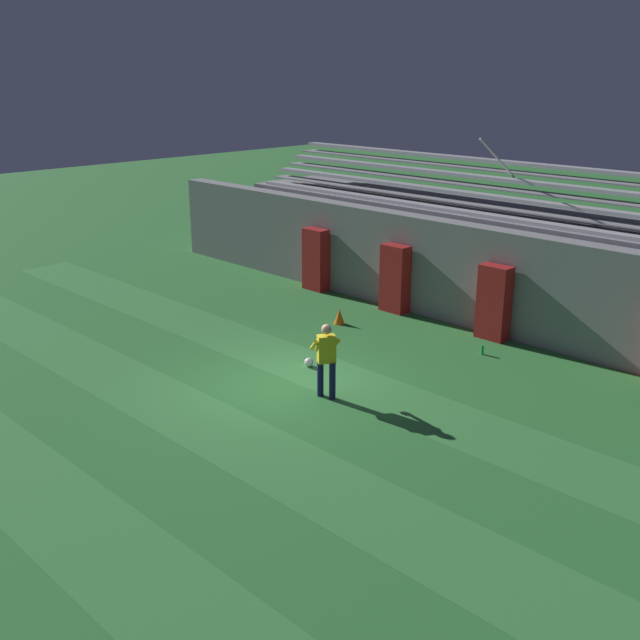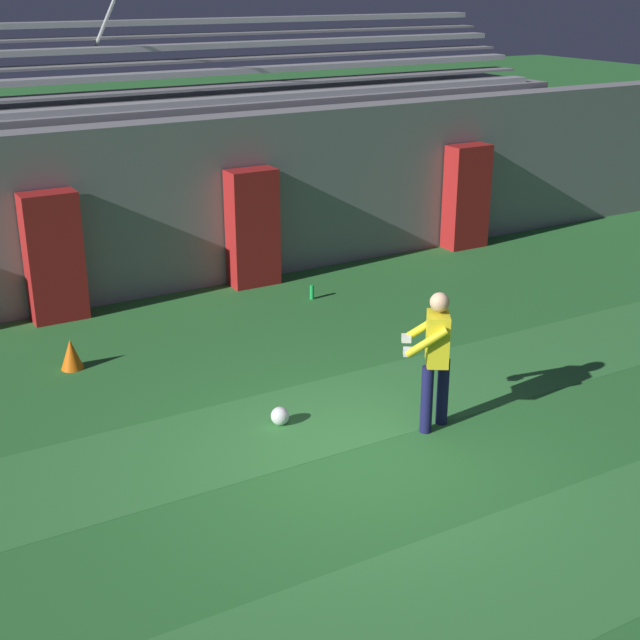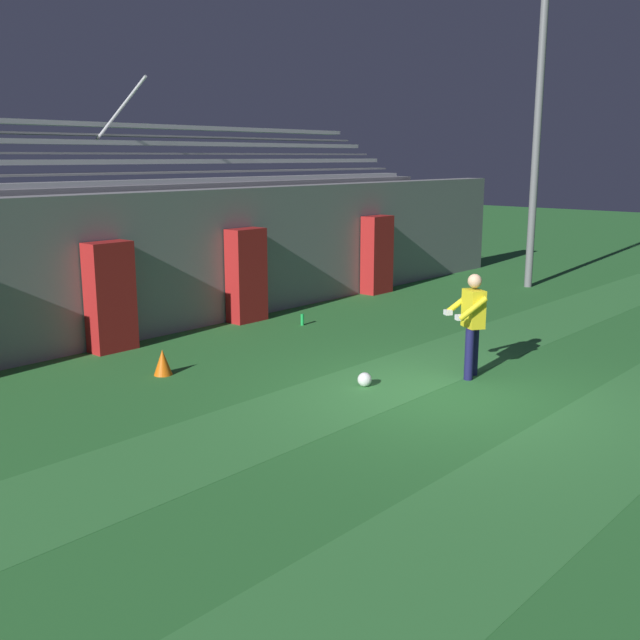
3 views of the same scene
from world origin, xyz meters
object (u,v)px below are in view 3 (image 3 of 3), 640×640
at_px(goalkeeper, 472,319).
at_px(floodlight_pole, 540,84).
at_px(padding_pillar_far_right, 377,255).
at_px(water_bottle, 302,320).
at_px(soccer_ball, 365,379).
at_px(padding_pillar_gate_left, 110,297).
at_px(traffic_cone, 163,362).
at_px(padding_pillar_gate_right, 246,275).

bearing_deg(goalkeeper, floodlight_pole, 20.74).
distance_m(padding_pillar_far_right, water_bottle, 4.33).
distance_m(padding_pillar_far_right, floodlight_pole, 6.06).
xyz_separation_m(goalkeeper, soccer_ball, (-1.51, 0.95, -0.84)).
distance_m(padding_pillar_gate_left, traffic_cone, 2.14).
xyz_separation_m(padding_pillar_far_right, water_bottle, (-4.08, -1.17, -0.87)).
height_order(goalkeeper, traffic_cone, goalkeeper).
height_order(padding_pillar_far_right, goalkeeper, padding_pillar_far_right).
relative_size(padding_pillar_gate_left, goalkeeper, 1.19).
bearing_deg(traffic_cone, padding_pillar_gate_left, 79.72).
bearing_deg(padding_pillar_gate_right, traffic_cone, -151.93).
height_order(padding_pillar_gate_right, water_bottle, padding_pillar_gate_right).
height_order(traffic_cone, water_bottle, traffic_cone).
height_order(floodlight_pole, water_bottle, floodlight_pole).
xyz_separation_m(soccer_ball, water_bottle, (2.49, 3.63, 0.01)).
xyz_separation_m(padding_pillar_gate_right, water_bottle, (0.48, -1.17, -0.87)).
height_order(padding_pillar_far_right, traffic_cone, padding_pillar_far_right).
height_order(floodlight_pole, traffic_cone, floodlight_pole).
relative_size(goalkeeper, traffic_cone, 3.98).
bearing_deg(padding_pillar_gate_right, soccer_ball, -112.74).
bearing_deg(soccer_ball, padding_pillar_gate_right, 67.26).
height_order(goalkeeper, soccer_ball, goalkeeper).
bearing_deg(water_bottle, soccer_ball, -124.48).
relative_size(floodlight_pole, soccer_ball, 38.19).
relative_size(floodlight_pole, water_bottle, 35.01).
bearing_deg(padding_pillar_gate_right, water_bottle, -67.58).
distance_m(padding_pillar_gate_left, padding_pillar_far_right, 7.89).
height_order(padding_pillar_gate_left, floodlight_pole, floodlight_pole).
height_order(padding_pillar_gate_left, traffic_cone, padding_pillar_gate_left).
distance_m(floodlight_pole, water_bottle, 9.24).
bearing_deg(water_bottle, floodlight_pole, -10.14).
relative_size(padding_pillar_far_right, water_bottle, 8.26).
relative_size(soccer_ball, traffic_cone, 0.52).
relative_size(padding_pillar_gate_right, water_bottle, 8.26).
height_order(floodlight_pole, soccer_ball, floodlight_pole).
distance_m(padding_pillar_gate_left, goalkeeper, 6.40).
bearing_deg(floodlight_pole, padding_pillar_far_right, 144.01).
bearing_deg(padding_pillar_gate_left, padding_pillar_gate_right, 0.00).
height_order(goalkeeper, water_bottle, goalkeeper).
xyz_separation_m(goalkeeper, traffic_cone, (-3.18, 3.78, -0.74)).
bearing_deg(padding_pillar_far_right, padding_pillar_gate_left, 180.00).
bearing_deg(padding_pillar_gate_right, padding_pillar_gate_left, 180.00).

